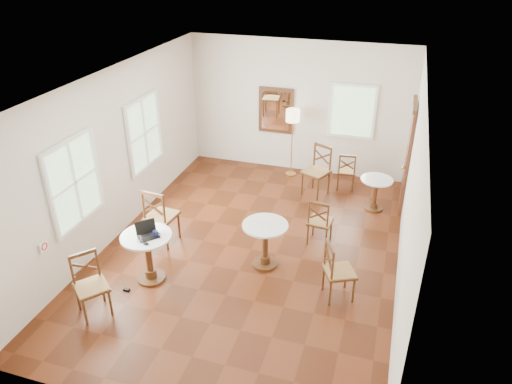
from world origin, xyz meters
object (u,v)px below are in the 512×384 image
at_px(chair_mid_a, 320,221).
at_px(floor_lamp, 293,120).
at_px(cafe_table_back, 376,191).
at_px(power_adapter, 126,290).
at_px(chair_near_a, 161,216).
at_px(navy_mug, 156,234).
at_px(laptop, 147,232).
at_px(chair_near_b, 91,286).
at_px(chair_back_a, 346,171).
at_px(chair_mid_b, 338,271).
at_px(chair_back_b, 317,171).
at_px(cafe_table_near, 148,252).
at_px(water_glass, 139,239).
at_px(mouse, 146,243).
at_px(cafe_table_mid, 265,240).

bearing_deg(chair_mid_a, floor_lamp, -60.39).
xyz_separation_m(cafe_table_back, power_adapter, (-3.47, -3.73, -0.40)).
bearing_deg(chair_near_a, navy_mug, 120.52).
distance_m(laptop, navy_mug, 0.14).
relative_size(chair_near_b, laptop, 2.38).
bearing_deg(chair_back_a, chair_near_a, 41.13).
height_order(chair_near_a, chair_mid_b, chair_near_a).
bearing_deg(chair_back_b, chair_back_a, 60.23).
height_order(chair_mid_b, chair_back_b, chair_back_b).
bearing_deg(chair_near_a, chair_back_a, -127.33).
xyz_separation_m(chair_near_a, floor_lamp, (1.56, 3.39, 0.78)).
height_order(cafe_table_near, laptop, laptop).
height_order(chair_near_b, chair_mid_b, chair_near_b).
relative_size(chair_near_b, water_glass, 8.75).
bearing_deg(mouse, cafe_table_mid, 49.30).
relative_size(chair_mid_a, water_glass, 8.08).
bearing_deg(chair_back_a, power_adapter, 52.09).
bearing_deg(cafe_table_near, water_glass, -90.60).
xyz_separation_m(chair_near_b, water_glass, (0.42, 0.73, 0.41)).
relative_size(laptop, mouse, 4.33).
height_order(chair_mid_b, power_adapter, chair_mid_b).
bearing_deg(chair_near_b, chair_near_a, 36.37).
xyz_separation_m(chair_near_a, chair_mid_a, (2.69, 0.81, -0.10)).
bearing_deg(chair_mid_b, laptop, 72.65).
distance_m(cafe_table_mid, water_glass, 2.03).
bearing_deg(floor_lamp, chair_back_b, -45.57).
distance_m(chair_back_b, laptop, 4.17).
relative_size(cafe_table_back, power_adapter, 7.00).
distance_m(chair_near_b, water_glass, 0.94).
bearing_deg(water_glass, floor_lamp, 74.70).
bearing_deg(laptop, floor_lamp, 28.43).
distance_m(chair_back_a, floor_lamp, 1.62).
relative_size(chair_mid_a, chair_back_a, 1.05).
xyz_separation_m(chair_back_a, laptop, (-2.54, -4.07, 0.47)).
distance_m(cafe_table_back, power_adapter, 5.11).
relative_size(floor_lamp, navy_mug, 12.41).
bearing_deg(cafe_table_mid, navy_mug, -148.99).
xyz_separation_m(navy_mug, power_adapter, (-0.40, -0.40, -0.87)).
bearing_deg(floor_lamp, chair_back_a, -14.14).
height_order(cafe_table_mid, chair_mid_a, chair_mid_a).
xyz_separation_m(cafe_table_back, chair_near_b, (-3.66, -4.28, 0.06)).
height_order(chair_near_a, navy_mug, chair_near_a).
bearing_deg(power_adapter, mouse, 24.43).
bearing_deg(cafe_table_mid, floor_lamp, 96.36).
bearing_deg(chair_back_a, mouse, 54.56).
relative_size(chair_near_a, mouse, 11.68).
height_order(chair_near_b, chair_back_b, chair_back_b).
xyz_separation_m(cafe_table_near, navy_mug, (0.16, 0.02, 0.37)).
bearing_deg(chair_back_a, chair_back_b, 30.15).
bearing_deg(chair_mid_a, cafe_table_mid, 56.93).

